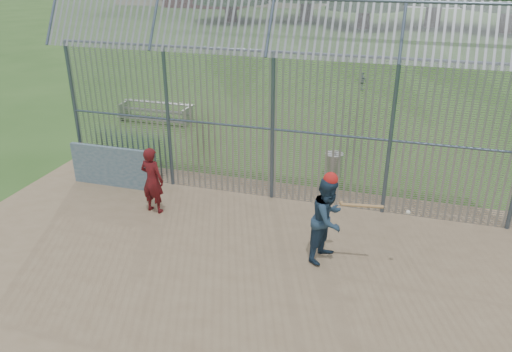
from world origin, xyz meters
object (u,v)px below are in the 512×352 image
(onlooker, at_px, (152,180))
(bleacher, at_px, (156,112))
(batter, at_px, (328,219))
(dugout_wall, at_px, (112,167))
(trash_can, at_px, (333,165))

(onlooker, distance_m, bleacher, 7.79)
(batter, bearing_deg, dugout_wall, 92.98)
(onlooker, relative_size, bleacher, 0.59)
(dugout_wall, xyz_separation_m, bleacher, (-1.63, 5.87, -0.21))
(batter, xyz_separation_m, bleacher, (-8.17, 7.83, -0.57))
(bleacher, bearing_deg, onlooker, -63.17)
(onlooker, height_order, trash_can, onlooker)
(dugout_wall, bearing_deg, bleacher, 105.56)
(trash_can, relative_size, bleacher, 0.27)
(onlooker, bearing_deg, batter, 178.52)
(batter, height_order, bleacher, batter)
(bleacher, bearing_deg, dugout_wall, -74.44)
(dugout_wall, bearing_deg, trash_can, 22.94)
(dugout_wall, distance_m, onlooker, 2.18)
(dugout_wall, xyz_separation_m, trash_can, (6.01, 2.54, -0.24))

